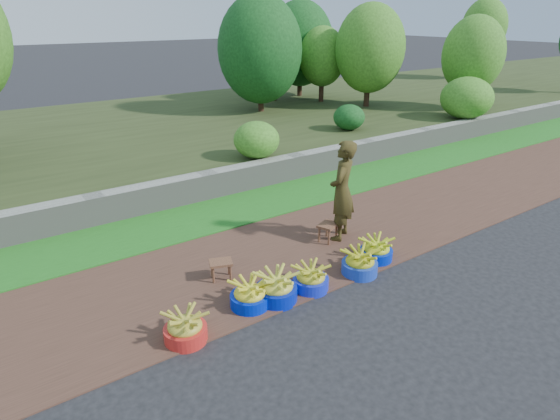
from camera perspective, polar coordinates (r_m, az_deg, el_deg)
ground_plane at (r=6.63m, az=7.69°, el=-9.29°), size 120.00×120.00×0.00m
dirt_shoulder at (r=7.46m, az=1.25°, el=-5.08°), size 80.00×2.50×0.02m
grass_verge at (r=8.99m, az=-6.25°, el=-0.07°), size 80.00×1.50×0.04m
retaining_wall at (r=9.60m, az=-8.78°, el=2.97°), size 80.00×0.35×0.55m
earth_bank at (r=14.01m, az=-17.90°, el=8.39°), size 80.00×10.00×0.50m
vegetation at (r=12.48m, az=-25.64°, el=16.13°), size 36.20×8.34×4.07m
basin_a at (r=5.65m, az=-11.48°, el=-13.94°), size 0.50×0.50×0.37m
basin_b at (r=6.10m, az=-3.71°, el=-10.34°), size 0.51×0.51×0.38m
basin_c at (r=6.21m, az=-0.47°, el=-9.49°), size 0.56×0.56×0.42m
basin_d at (r=6.46m, az=3.77°, el=-8.35°), size 0.49×0.49×0.37m
basin_e at (r=6.89m, az=9.70°, el=-6.40°), size 0.52×0.52×0.39m
basin_f at (r=7.31m, az=11.64°, el=-4.83°), size 0.50×0.50×0.38m
stool_left at (r=6.67m, az=-7.22°, el=-6.66°), size 0.38×0.34×0.28m
stool_right at (r=7.72m, az=5.89°, el=-2.12°), size 0.41×0.36×0.30m
vendor_woman at (r=7.64m, az=7.58°, el=2.34°), size 0.73×0.67×1.66m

